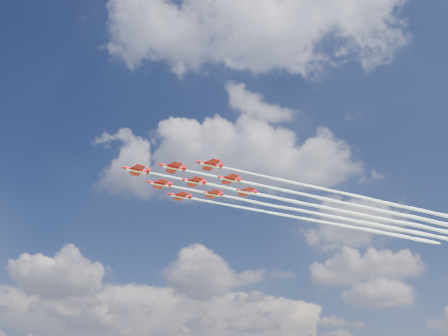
{
  "coord_description": "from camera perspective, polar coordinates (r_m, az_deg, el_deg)",
  "views": [
    {
      "loc": [
        36.56,
        -123.18,
        20.31
      ],
      "look_at": [
        15.23,
        3.49,
        86.6
      ],
      "focal_mm": 35.0,
      "sensor_mm": 36.0,
      "label": 1
    }
  ],
  "objects": [
    {
      "name": "jet_tail",
      "position": [
        194.24,
        21.78,
        -6.56
      ],
      "size": [
        122.17,
        86.22,
        2.38
      ],
      "rotation": [
        0.0,
        0.0,
        0.61
      ],
      "color": "red"
    },
    {
      "name": "jet_row2_starb",
      "position": [
        179.59,
        13.73,
        -6.15
      ],
      "size": [
        122.17,
        86.22,
        2.38
      ],
      "rotation": [
        0.0,
        0.0,
        0.61
      ],
      "color": "red"
    },
    {
      "name": "jet_row4_port",
      "position": [
        183.2,
        21.11,
        -5.49
      ],
      "size": [
        122.17,
        86.22,
        2.38
      ],
      "rotation": [
        0.0,
        0.0,
        0.61
      ],
      "color": "red"
    },
    {
      "name": "jet_lead",
      "position": [
        169.02,
        12.5,
        -4.94
      ],
      "size": [
        122.17,
        86.22,
        2.38
      ],
      "rotation": [
        0.0,
        0.0,
        0.61
      ],
      "color": "red"
    },
    {
      "name": "jet_row2_port",
      "position": [
        170.25,
        16.46,
        -4.62
      ],
      "size": [
        122.17,
        86.22,
        2.38
      ],
      "rotation": [
        0.0,
        0.0,
        0.61
      ],
      "color": "red"
    },
    {
      "name": "jet_row3_port",
      "position": [
        172.27,
        20.35,
        -4.28
      ],
      "size": [
        122.17,
        86.22,
        2.38
      ],
      "rotation": [
        0.0,
        0.0,
        0.61
      ],
      "color": "red"
    },
    {
      "name": "jet_row3_centre",
      "position": [
        181.02,
        17.46,
        -5.83
      ],
      "size": [
        122.17,
        86.22,
        2.38
      ],
      "rotation": [
        0.0,
        0.0,
        0.61
      ],
      "color": "red"
    },
    {
      "name": "jet_row4_starb",
      "position": [
        191.92,
        18.34,
        -6.9
      ],
      "size": [
        122.17,
        86.22,
        2.38
      ],
      "rotation": [
        0.0,
        0.0,
        0.61
      ],
      "color": "red"
    },
    {
      "name": "jet_row3_starb",
      "position": [
        190.31,
        14.82,
        -7.22
      ],
      "size": [
        122.17,
        86.22,
        2.38
      ],
      "rotation": [
        0.0,
        0.0,
        0.61
      ],
      "color": "red"
    }
  ]
}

